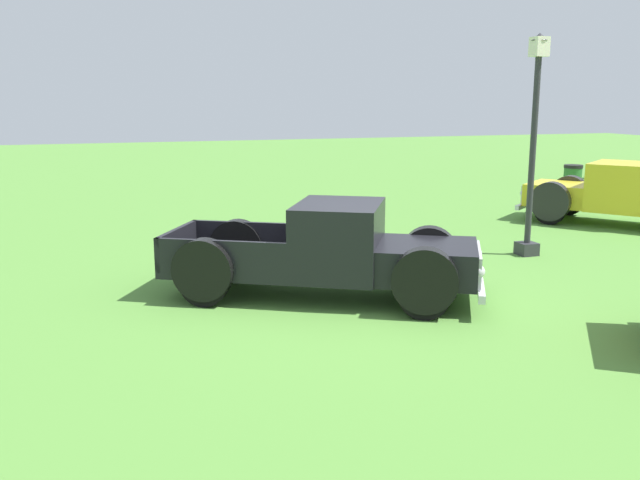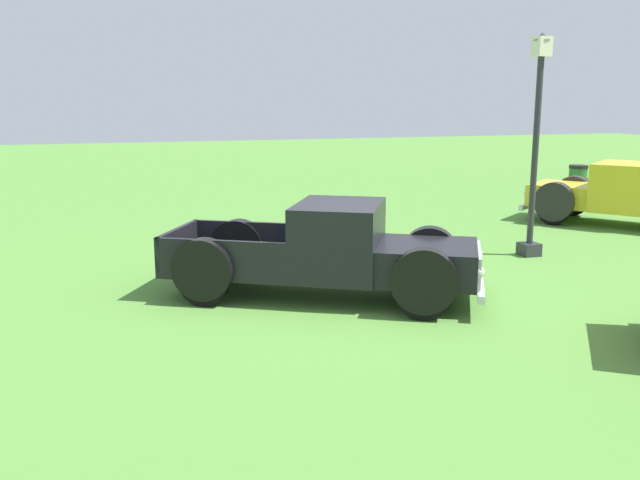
{
  "view_description": "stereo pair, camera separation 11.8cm",
  "coord_description": "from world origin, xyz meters",
  "px_view_note": "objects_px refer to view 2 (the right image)",
  "views": [
    {
      "loc": [
        9.5,
        -3.68,
        3.05
      ],
      "look_at": [
        -0.25,
        -0.35,
        0.9
      ],
      "focal_mm": 38.44,
      "sensor_mm": 36.0,
      "label": 1
    },
    {
      "loc": [
        9.54,
        -3.57,
        3.05
      ],
      "look_at": [
        -0.25,
        -0.35,
        0.9
      ],
      "focal_mm": 38.44,
      "sensor_mm": 36.0,
      "label": 2
    }
  ],
  "objects_px": {
    "pickup_truck_behind_right": "(621,196)",
    "trash_can": "(578,180)",
    "pickup_truck_foreground": "(342,253)",
    "lamp_post_far": "(536,142)"
  },
  "relations": [
    {
      "from": "pickup_truck_behind_right",
      "to": "trash_can",
      "type": "distance_m",
      "value": 5.45
    },
    {
      "from": "trash_can",
      "to": "pickup_truck_behind_right",
      "type": "bearing_deg",
      "value": -28.26
    },
    {
      "from": "pickup_truck_foreground",
      "to": "trash_can",
      "type": "distance_m",
      "value": 13.94
    },
    {
      "from": "pickup_truck_behind_right",
      "to": "lamp_post_far",
      "type": "xyz_separation_m",
      "value": [
        2.09,
        -4.01,
        1.49
      ]
    },
    {
      "from": "lamp_post_far",
      "to": "pickup_truck_behind_right",
      "type": "bearing_deg",
      "value": 117.5
    },
    {
      "from": "pickup_truck_foreground",
      "to": "pickup_truck_behind_right",
      "type": "relative_size",
      "value": 1.0
    },
    {
      "from": "pickup_truck_foreground",
      "to": "pickup_truck_behind_right",
      "type": "bearing_deg",
      "value": 113.31
    },
    {
      "from": "trash_can",
      "to": "lamp_post_far",
      "type": "bearing_deg",
      "value": -43.75
    },
    {
      "from": "pickup_truck_foreground",
      "to": "lamp_post_far",
      "type": "distance_m",
      "value": 5.0
    },
    {
      "from": "pickup_truck_foreground",
      "to": "pickup_truck_behind_right",
      "type": "height_order",
      "value": "pickup_truck_behind_right"
    }
  ]
}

